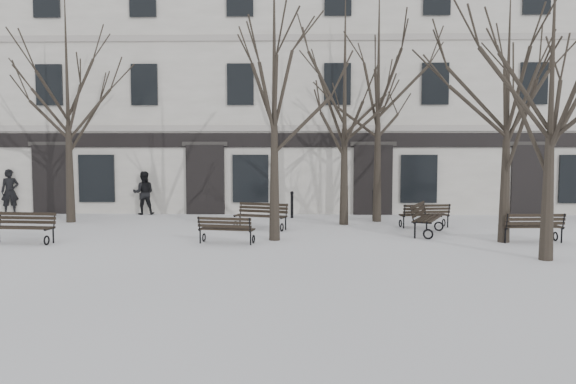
{
  "coord_description": "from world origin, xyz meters",
  "views": [
    {
      "loc": [
        0.59,
        -15.42,
        2.71
      ],
      "look_at": [
        0.1,
        3.0,
        1.32
      ],
      "focal_mm": 35.0,
      "sensor_mm": 36.0,
      "label": 1
    }
  ],
  "objects_px": {
    "bench_0": "(23,227)",
    "bench_3": "(261,215)",
    "bench_1": "(226,229)",
    "tree_3": "(552,73)",
    "tree_1": "(274,68)",
    "bench_5": "(425,217)",
    "bench_2": "(532,226)",
    "bench_4": "(425,214)",
    "tree_2": "(508,88)"
  },
  "relations": [
    {
      "from": "tree_3",
      "to": "bench_4",
      "type": "relative_size",
      "value": 4.16
    },
    {
      "from": "bench_1",
      "to": "bench_5",
      "type": "relative_size",
      "value": 0.8
    },
    {
      "from": "bench_0",
      "to": "bench_3",
      "type": "xyz_separation_m",
      "value": [
        6.68,
        3.03,
        0.0
      ]
    },
    {
      "from": "bench_5",
      "to": "bench_4",
      "type": "bearing_deg",
      "value": 11.31
    },
    {
      "from": "tree_1",
      "to": "tree_3",
      "type": "distance_m",
      "value": 7.42
    },
    {
      "from": "tree_1",
      "to": "bench_1",
      "type": "relative_size",
      "value": 4.9
    },
    {
      "from": "bench_3",
      "to": "bench_5",
      "type": "xyz_separation_m",
      "value": [
        5.33,
        -1.01,
        0.06
      ]
    },
    {
      "from": "tree_3",
      "to": "bench_4",
      "type": "xyz_separation_m",
      "value": [
        -1.74,
        5.7,
        -4.09
      ]
    },
    {
      "from": "tree_1",
      "to": "bench_4",
      "type": "bearing_deg",
      "value": 29.23
    },
    {
      "from": "tree_3",
      "to": "bench_2",
      "type": "height_order",
      "value": "tree_3"
    },
    {
      "from": "tree_1",
      "to": "bench_4",
      "type": "relative_size",
      "value": 4.65
    },
    {
      "from": "bench_3",
      "to": "tree_1",
      "type": "bearing_deg",
      "value": -57.34
    },
    {
      "from": "bench_0",
      "to": "bench_4",
      "type": "relative_size",
      "value": 1.05
    },
    {
      "from": "tree_2",
      "to": "bench_5",
      "type": "relative_size",
      "value": 3.43
    },
    {
      "from": "tree_2",
      "to": "bench_0",
      "type": "bearing_deg",
      "value": -177.67
    },
    {
      "from": "tree_1",
      "to": "tree_2",
      "type": "xyz_separation_m",
      "value": [
        6.74,
        -0.18,
        -0.61
      ]
    },
    {
      "from": "tree_1",
      "to": "bench_1",
      "type": "distance_m",
      "value": 4.89
    },
    {
      "from": "tree_1",
      "to": "bench_5",
      "type": "bearing_deg",
      "value": 14.87
    },
    {
      "from": "tree_2",
      "to": "tree_3",
      "type": "height_order",
      "value": "tree_3"
    },
    {
      "from": "bench_4",
      "to": "tree_3",
      "type": "bearing_deg",
      "value": 97.7
    },
    {
      "from": "tree_1",
      "to": "bench_3",
      "type": "bearing_deg",
      "value": 104.12
    },
    {
      "from": "bench_0",
      "to": "bench_3",
      "type": "height_order",
      "value": "bench_3"
    },
    {
      "from": "tree_1",
      "to": "bench_3",
      "type": "relative_size",
      "value": 4.33
    },
    {
      "from": "tree_3",
      "to": "bench_3",
      "type": "relative_size",
      "value": 3.88
    },
    {
      "from": "tree_2",
      "to": "tree_3",
      "type": "distance_m",
      "value": 2.68
    },
    {
      "from": "bench_4",
      "to": "bench_5",
      "type": "relative_size",
      "value": 0.84
    },
    {
      "from": "tree_2",
      "to": "bench_0",
      "type": "relative_size",
      "value": 3.91
    },
    {
      "from": "bench_1",
      "to": "bench_3",
      "type": "relative_size",
      "value": 0.88
    },
    {
      "from": "bench_2",
      "to": "bench_0",
      "type": "bearing_deg",
      "value": -1.47
    },
    {
      "from": "bench_3",
      "to": "bench_0",
      "type": "bearing_deg",
      "value": -137.08
    },
    {
      "from": "tree_1",
      "to": "bench_0",
      "type": "bearing_deg",
      "value": -174.1
    },
    {
      "from": "tree_3",
      "to": "bench_0",
      "type": "distance_m",
      "value": 14.8
    },
    {
      "from": "tree_2",
      "to": "bench_3",
      "type": "xyz_separation_m",
      "value": [
        -7.31,
        2.46,
        -3.99
      ]
    },
    {
      "from": "tree_1",
      "to": "bench_2",
      "type": "height_order",
      "value": "tree_1"
    },
    {
      "from": "tree_1",
      "to": "bench_0",
      "type": "relative_size",
      "value": 4.44
    },
    {
      "from": "tree_1",
      "to": "bench_2",
      "type": "bearing_deg",
      "value": -1.67
    },
    {
      "from": "bench_1",
      "to": "bench_5",
      "type": "bearing_deg",
      "value": -152.38
    },
    {
      "from": "tree_2",
      "to": "bench_5",
      "type": "bearing_deg",
      "value": 143.88
    },
    {
      "from": "tree_3",
      "to": "bench_3",
      "type": "height_order",
      "value": "tree_3"
    },
    {
      "from": "tree_3",
      "to": "bench_2",
      "type": "xyz_separation_m",
      "value": [
        0.71,
        2.63,
        -4.07
      ]
    },
    {
      "from": "bench_4",
      "to": "bench_5",
      "type": "distance_m",
      "value": 1.62
    },
    {
      "from": "tree_3",
      "to": "bench_4",
      "type": "height_order",
      "value": "tree_3"
    },
    {
      "from": "tree_3",
      "to": "bench_5",
      "type": "distance_m",
      "value": 6.1
    },
    {
      "from": "bench_1",
      "to": "bench_3",
      "type": "bearing_deg",
      "value": -94.94
    },
    {
      "from": "bench_2",
      "to": "bench_3",
      "type": "height_order",
      "value": "bench_3"
    },
    {
      "from": "bench_1",
      "to": "bench_2",
      "type": "xyz_separation_m",
      "value": [
        8.9,
        0.46,
        0.04
      ]
    },
    {
      "from": "tree_3",
      "to": "bench_3",
      "type": "bearing_deg",
      "value": 145.27
    },
    {
      "from": "bench_1",
      "to": "bench_4",
      "type": "bearing_deg",
      "value": -141.32
    },
    {
      "from": "tree_2",
      "to": "bench_4",
      "type": "xyz_separation_m",
      "value": [
        -1.65,
        3.03,
        -4.01
      ]
    },
    {
      "from": "bench_0",
      "to": "bench_4",
      "type": "height_order",
      "value": "bench_0"
    }
  ]
}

